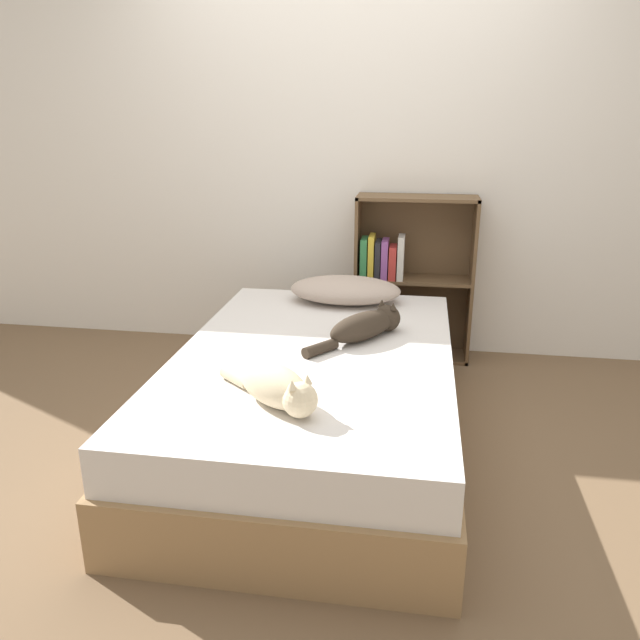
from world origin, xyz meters
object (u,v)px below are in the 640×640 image
(bed, at_px, (315,399))
(cat_light, at_px, (276,387))
(bookshelf, at_px, (408,273))
(cat_dark, at_px, (367,325))
(pillow, at_px, (345,290))

(bed, relative_size, cat_light, 4.36)
(cat_light, xyz_separation_m, bookshelf, (0.43, 1.79, -0.01))
(bookshelf, bearing_deg, cat_light, -103.46)
(cat_light, relative_size, cat_dark, 0.90)
(bed, height_order, cat_light, cat_light)
(cat_light, height_order, bookshelf, bookshelf)
(bed, height_order, bookshelf, bookshelf)
(bed, xyz_separation_m, pillow, (0.04, 0.78, 0.31))
(cat_light, bearing_deg, bed, 123.88)
(bookshelf, bearing_deg, pillow, -126.22)
(cat_light, bearing_deg, pillow, 124.92)
(pillow, relative_size, cat_dark, 1.23)
(cat_dark, relative_size, bookshelf, 0.50)
(cat_dark, bearing_deg, bed, 172.90)
(cat_dark, bearing_deg, pillow, 55.04)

